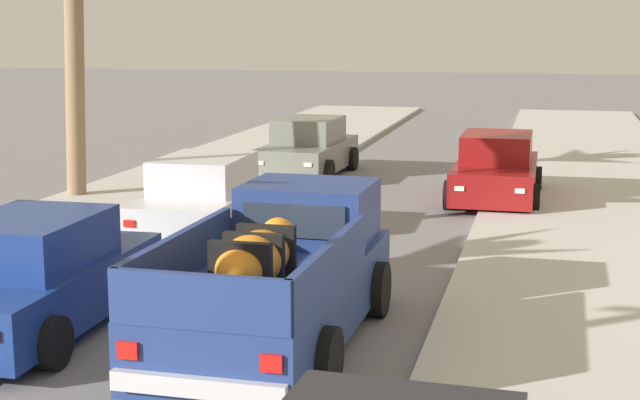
{
  "coord_description": "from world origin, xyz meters",
  "views": [
    {
      "loc": [
        3.69,
        -3.38,
        3.91
      ],
      "look_at": [
        0.2,
        11.09,
        1.2
      ],
      "focal_mm": 53.58,
      "sensor_mm": 36.0,
      "label": 1
    }
  ],
  "objects": [
    {
      "name": "curb_right",
      "position": [
        3.72,
        12.0,
        0.05
      ],
      "size": [
        0.16,
        60.0,
        0.1
      ],
      "primitive_type": "cube",
      "color": "silver",
      "rests_on": "ground"
    },
    {
      "name": "car_left_mid",
      "position": [
        -2.52,
        20.97,
        0.71
      ],
      "size": [
        2.13,
        4.31,
        1.54
      ],
      "color": "slate",
      "rests_on": "ground"
    },
    {
      "name": "curb_left",
      "position": [
        -3.72,
        12.0,
        0.05
      ],
      "size": [
        0.16,
        60.0,
        0.1
      ],
      "primitive_type": "cube",
      "color": "silver",
      "rests_on": "ground"
    },
    {
      "name": "sidewalk_right",
      "position": [
        4.8,
        12.0,
        0.06
      ],
      "size": [
        4.95,
        60.0,
        0.12
      ],
      "primitive_type": "cube",
      "color": "beige",
      "rests_on": "ground"
    },
    {
      "name": "car_left_far",
      "position": [
        -2.54,
        13.25,
        0.71
      ],
      "size": [
        2.09,
        4.29,
        1.54
      ],
      "color": "silver",
      "rests_on": "ground"
    },
    {
      "name": "car_right_mid",
      "position": [
        -2.7,
        7.38,
        0.71
      ],
      "size": [
        2.07,
        4.28,
        1.54
      ],
      "color": "navy",
      "rests_on": "ground"
    },
    {
      "name": "sidewalk_left",
      "position": [
        -4.8,
        12.0,
        0.06
      ],
      "size": [
        4.95,
        60.0,
        0.12
      ],
      "primitive_type": "cube",
      "color": "beige",
      "rests_on": "ground"
    },
    {
      "name": "pickup_truck",
      "position": [
        0.5,
        7.7,
        0.81
      ],
      "size": [
        2.27,
        5.24,
        1.8
      ],
      "color": "navy",
      "rests_on": "ground"
    },
    {
      "name": "car_right_near",
      "position": [
        2.55,
        18.35,
        0.71
      ],
      "size": [
        2.03,
        4.26,
        1.54
      ],
      "color": "maroon",
      "rests_on": "ground"
    }
  ]
}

